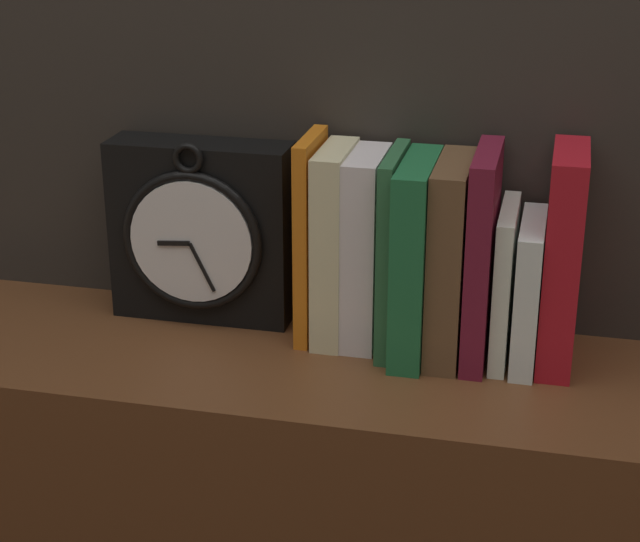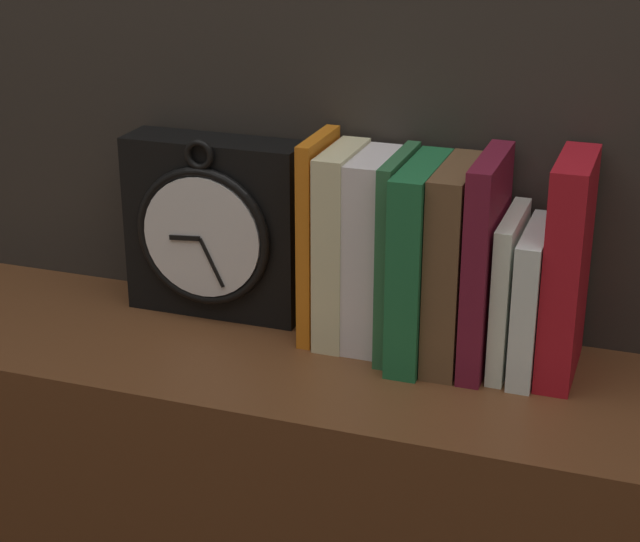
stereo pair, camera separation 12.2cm
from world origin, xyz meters
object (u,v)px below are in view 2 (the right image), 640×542
object	(u,v)px
book_slot9_red	(567,268)
clock	(214,228)
book_slot3_green	(397,254)
book_slot5_brown	(454,265)
book_slot2_white	(371,250)
book_slot7_white	(508,291)
book_slot6_maroon	(485,263)
book_slot0_orange	(318,237)
book_slot8_white	(532,300)
book_slot4_green	(419,262)
book_slot1_cream	(338,245)

from	to	relation	value
book_slot9_red	clock	bearing A→B (deg)	176.52
book_slot3_green	book_slot5_brown	bearing A→B (deg)	-4.36
book_slot3_green	book_slot2_white	bearing A→B (deg)	164.94
clock	book_slot7_white	xyz separation A→B (m)	(0.38, -0.03, -0.02)
book_slot6_maroon	book_slot7_white	distance (m)	0.04
book_slot0_orange	book_slot9_red	xyz separation A→B (m)	(0.30, -0.01, 0.00)
clock	book_slot8_white	xyz separation A→B (m)	(0.41, -0.03, -0.03)
book_slot5_brown	book_slot4_green	bearing A→B (deg)	-173.74
clock	book_slot2_white	distance (m)	0.21
book_slot4_green	book_slot7_white	world-z (taller)	book_slot4_green
book_slot1_cream	book_slot7_white	world-z (taller)	book_slot1_cream
book_slot3_green	book_slot7_white	bearing A→B (deg)	-0.08
book_slot1_cream	book_slot3_green	bearing A→B (deg)	-6.36
book_slot4_green	book_slot6_maroon	bearing A→B (deg)	3.21
book_slot3_green	book_slot5_brown	distance (m)	0.07
book_slot2_white	book_slot7_white	xyz separation A→B (m)	(0.17, -0.01, -0.03)
book_slot4_green	book_slot9_red	bearing A→B (deg)	3.39
book_slot4_green	clock	bearing A→B (deg)	172.39
book_slot6_maroon	book_slot9_red	xyz separation A→B (m)	(0.09, 0.01, 0.00)
book_slot6_maroon	book_slot8_white	size ratio (longest dim) A/B	1.46
book_slot8_white	book_slot9_red	distance (m)	0.06
book_slot1_cream	book_slot4_green	size ratio (longest dim) A/B	1.02
book_slot3_green	book_slot5_brown	size ratio (longest dim) A/B	1.02
book_slot4_green	book_slot7_white	size ratio (longest dim) A/B	1.28
book_slot3_green	book_slot8_white	xyz separation A→B (m)	(0.16, -0.00, -0.03)
book_slot2_white	book_slot1_cream	bearing A→B (deg)	-178.93
book_slot2_white	book_slot6_maroon	bearing A→B (deg)	-5.96
book_slot0_orange	book_slot5_brown	xyz separation A→B (m)	(0.17, -0.02, -0.01)
book_slot8_white	book_slot3_green	bearing A→B (deg)	178.93
book_slot6_maroon	book_slot5_brown	bearing A→B (deg)	179.82
book_slot1_cream	clock	bearing A→B (deg)	173.75
book_slot5_brown	book_slot9_red	xyz separation A→B (m)	(0.13, 0.01, 0.01)
book_slot1_cream	book_slot3_green	size ratio (longest dim) A/B	0.99
book_slot8_white	clock	bearing A→B (deg)	175.76
book_slot2_white	book_slot3_green	world-z (taller)	book_slot3_green
book_slot4_green	book_slot3_green	bearing A→B (deg)	161.59
book_slot6_maroon	book_slot9_red	distance (m)	0.09
clock	book_slot5_brown	world-z (taller)	clock
book_slot4_green	book_slot5_brown	size ratio (longest dim) A/B	1.00
book_slot5_brown	book_slot7_white	size ratio (longest dim) A/B	1.28
book_slot3_green	book_slot4_green	world-z (taller)	book_slot3_green
clock	book_slot1_cream	world-z (taller)	same
book_slot1_cream	book_slot7_white	bearing A→B (deg)	-2.36
book_slot0_orange	book_slot4_green	distance (m)	0.13
book_slot0_orange	book_slot6_maroon	bearing A→B (deg)	-4.49
book_slot6_maroon	clock	bearing A→B (deg)	174.72
book_slot0_orange	book_slot8_white	size ratio (longest dim) A/B	1.47
book_slot1_cream	book_slot0_orange	bearing A→B (deg)	174.64
book_slot6_maroon	book_slot8_white	world-z (taller)	book_slot6_maroon
book_slot2_white	book_slot5_brown	xyz separation A→B (m)	(0.10, -0.01, 0.00)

